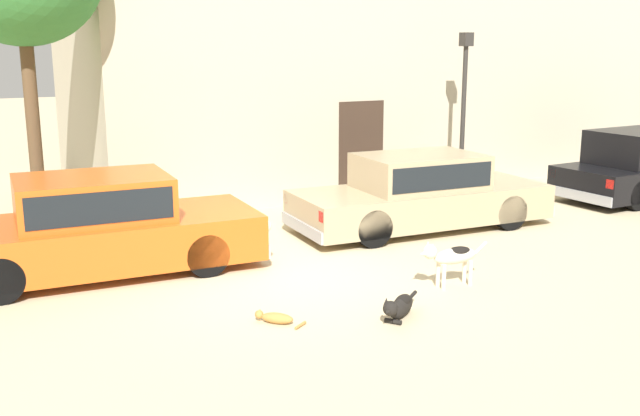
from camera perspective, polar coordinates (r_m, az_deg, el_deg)
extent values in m
plane|color=#CCB78E|center=(10.59, -2.83, -5.35)|extent=(80.00, 80.00, 0.00)
cube|color=#D15619|center=(11.09, -16.90, -2.48)|extent=(4.68, 2.07, 0.67)
cube|color=#D15619|center=(10.94, -17.36, 0.77)|extent=(2.19, 1.68, 0.63)
cube|color=black|center=(10.94, -17.36, 0.82)|extent=(2.02, 1.69, 0.44)
cube|color=#999BA0|center=(11.64, -5.71, -2.40)|extent=(0.22, 1.79, 0.20)
sphere|color=silver|center=(12.24, -6.74, 0.12)|extent=(0.20, 0.20, 0.20)
sphere|color=silver|center=(10.89, -4.35, -1.40)|extent=(0.20, 0.20, 0.20)
cylinder|color=black|center=(12.14, -10.98, -1.66)|extent=(0.64, 0.23, 0.63)
cylinder|color=black|center=(10.63, -8.86, -3.65)|extent=(0.64, 0.23, 0.63)
cube|color=tan|center=(13.32, 7.90, 0.32)|extent=(4.77, 2.00, 0.60)
cube|color=tan|center=(13.18, 7.81, 2.87)|extent=(2.23, 1.61, 0.61)
cube|color=black|center=(13.18, 7.81, 2.91)|extent=(2.06, 1.62, 0.43)
cube|color=#999BA0|center=(14.72, 15.53, 0.39)|extent=(0.22, 1.70, 0.20)
cube|color=#999BA0|center=(12.31, -1.30, -1.51)|extent=(0.22, 1.70, 0.20)
sphere|color=silver|center=(15.19, 14.03, 2.11)|extent=(0.20, 0.20, 0.20)
sphere|color=silver|center=(14.17, 17.47, 1.15)|extent=(0.20, 0.20, 0.20)
cube|color=red|center=(12.90, -2.61, 0.70)|extent=(0.05, 0.18, 0.18)
cube|color=red|center=(11.56, 0.16, -0.70)|extent=(0.05, 0.18, 0.18)
cylinder|color=black|center=(14.74, 10.90, 0.90)|extent=(0.65, 0.24, 0.64)
cylinder|color=black|center=(13.56, 14.64, -0.32)|extent=(0.65, 0.24, 0.64)
cylinder|color=black|center=(13.34, 1.01, -0.12)|extent=(0.65, 0.24, 0.64)
cylinder|color=black|center=(12.01, 4.17, -1.59)|extent=(0.65, 0.24, 0.64)
cube|color=#999BA0|center=(15.81, 19.63, 0.94)|extent=(0.19, 1.67, 0.20)
cube|color=red|center=(16.21, 17.77, 2.63)|extent=(0.05, 0.18, 0.18)
cube|color=red|center=(15.29, 21.80, 1.74)|extent=(0.05, 0.18, 0.18)
cylinder|color=black|center=(16.88, 19.50, 1.85)|extent=(0.63, 0.23, 0.62)
cylinder|color=black|center=(15.97, 23.56, 0.93)|extent=(0.63, 0.23, 0.62)
cube|color=#BCB299|center=(19.31, 4.77, 15.23)|extent=(15.31, 5.83, 8.29)
cube|color=#38281E|center=(15.75, 3.24, 4.55)|extent=(1.10, 0.02, 2.10)
cylinder|color=beige|center=(10.11, 9.68, -5.36)|extent=(0.06, 0.06, 0.35)
cylinder|color=beige|center=(10.23, 9.23, -5.14)|extent=(0.06, 0.06, 0.35)
cylinder|color=beige|center=(10.35, 11.70, -5.02)|extent=(0.06, 0.06, 0.35)
cylinder|color=beige|center=(10.47, 11.25, -4.81)|extent=(0.06, 0.06, 0.35)
ellipsoid|color=beige|center=(10.21, 10.53, -3.71)|extent=(0.69, 0.24, 0.23)
ellipsoid|color=black|center=(10.22, 10.78, -3.33)|extent=(0.38, 0.21, 0.13)
sphere|color=beige|center=(9.97, 8.62, -3.41)|extent=(0.20, 0.20, 0.20)
cone|color=beige|center=(9.92, 8.11, -3.57)|extent=(0.12, 0.12, 0.11)
cone|color=beige|center=(9.89, 8.83, -3.00)|extent=(0.07, 0.07, 0.09)
cone|color=beige|center=(9.99, 8.45, -2.83)|extent=(0.07, 0.07, 0.09)
cylinder|color=beige|center=(10.43, 12.45, -3.07)|extent=(0.22, 0.06, 0.18)
cylinder|color=black|center=(8.87, 6.08, -8.89)|extent=(0.11, 0.12, 0.06)
cylinder|color=black|center=(8.90, 5.41, -8.78)|extent=(0.11, 0.12, 0.06)
ellipsoid|color=black|center=(9.09, 6.41, -7.71)|extent=(0.61, 0.51, 0.25)
ellipsoid|color=black|center=(9.11, 6.52, -7.22)|extent=(0.38, 0.34, 0.13)
sphere|color=black|center=(8.73, 5.54, -7.84)|extent=(0.18, 0.18, 0.18)
cone|color=black|center=(8.65, 5.31, -8.13)|extent=(0.14, 0.14, 0.10)
cone|color=black|center=(8.68, 5.90, -7.39)|extent=(0.09, 0.09, 0.08)
cone|color=black|center=(8.72, 5.22, -7.28)|extent=(0.09, 0.09, 0.08)
cylinder|color=black|center=(9.43, 7.25, -6.79)|extent=(0.21, 0.17, 0.07)
ellipsoid|color=#B77F3D|center=(8.86, -3.37, -8.61)|extent=(0.40, 0.40, 0.13)
sphere|color=#B77F3D|center=(8.93, -4.79, -8.31)|extent=(0.11, 0.11, 0.11)
cone|color=#B77F3D|center=(8.89, -4.86, -8.11)|extent=(0.05, 0.05, 0.04)
cone|color=#B77F3D|center=(8.94, -4.73, -8.00)|extent=(0.05, 0.05, 0.04)
cylinder|color=#B77F3D|center=(8.75, -1.55, -9.17)|extent=(0.20, 0.15, 0.04)
cylinder|color=#2D2B28|center=(15.87, 11.12, 6.46)|extent=(0.10, 0.10, 3.24)
cube|color=#2D2B28|center=(15.78, 11.40, 12.83)|extent=(0.22, 0.22, 0.28)
sphere|color=silver|center=(15.78, 11.40, 12.83)|extent=(0.18, 0.18, 0.18)
cylinder|color=brown|center=(13.36, -21.48, 5.26)|extent=(0.23, 0.23, 3.51)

